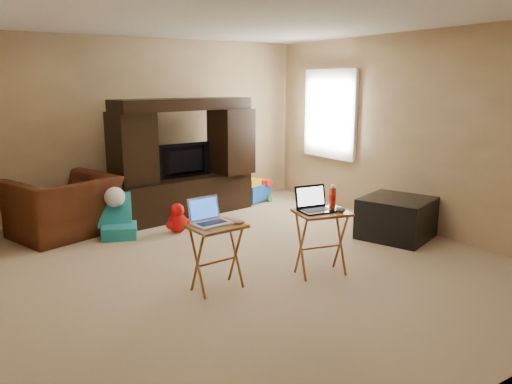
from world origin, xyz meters
TOP-DOWN VIEW (x-y plane):
  - floor at (0.00, 0.00)m, footprint 5.50×5.50m
  - ceiling at (0.00, 0.00)m, footprint 5.50×5.50m
  - wall_back at (0.00, 2.75)m, footprint 5.00×0.00m
  - wall_front at (0.00, -2.75)m, footprint 5.00×0.00m
  - wall_right at (2.50, 0.00)m, footprint 0.00×5.50m
  - window_pane at (2.48, 1.55)m, footprint 0.00×1.20m
  - window_frame at (2.46, 1.55)m, footprint 0.06×1.14m
  - entertainment_center at (0.28, 2.09)m, footprint 2.08×0.79m
  - television at (0.28, 2.05)m, footprint 0.85×0.16m
  - recliner at (-1.42, 2.00)m, footprint 1.40×1.31m
  - child_rocker at (-0.86, 1.57)m, footprint 0.55×0.58m
  - plush_toy at (-0.17, 1.39)m, footprint 0.34×0.29m
  - push_toy at (1.57, 2.26)m, footprint 0.61×0.53m
  - ottoman at (2.01, -0.27)m, footprint 0.99×0.99m
  - tray_table_left at (-0.60, -0.47)m, footprint 0.50×0.42m
  - tray_table_right at (0.44, -0.70)m, footprint 0.57×0.50m
  - laptop_left at (-0.63, -0.44)m, footprint 0.35×0.30m
  - laptop_right at (0.40, -0.68)m, footprint 0.37×0.32m
  - mouse_left at (-0.41, -0.54)m, footprint 0.12×0.14m
  - mouse_right at (0.57, -0.82)m, footprint 0.11×0.15m
  - water_bottle at (0.64, -0.62)m, footprint 0.06×0.06m

SIDE VIEW (x-z plane):
  - floor at x=0.00m, z-range 0.00..0.00m
  - plush_toy at x=-0.17m, z-range 0.00..0.38m
  - push_toy at x=1.57m, z-range 0.00..0.39m
  - ottoman at x=2.01m, z-range 0.00..0.50m
  - child_rocker at x=-0.86m, z-range 0.00..0.55m
  - tray_table_left at x=-0.60m, z-range 0.00..0.62m
  - tray_table_right at x=0.44m, z-range 0.00..0.65m
  - recliner at x=-1.42m, z-range 0.00..0.74m
  - mouse_left at x=-0.41m, z-range 0.62..0.67m
  - mouse_right at x=0.57m, z-range 0.65..0.70m
  - laptop_left at x=-0.63m, z-range 0.62..0.86m
  - water_bottle at x=0.64m, z-range 0.65..0.84m
  - laptop_right at x=0.40m, z-range 0.65..0.89m
  - television at x=0.28m, z-range 0.55..1.04m
  - entertainment_center at x=0.28m, z-range 0.00..1.66m
  - wall_back at x=0.00m, z-range -1.25..3.75m
  - wall_front at x=0.00m, z-range -1.25..3.75m
  - wall_right at x=2.50m, z-range -1.50..4.00m
  - window_pane at x=2.48m, z-range 0.80..2.00m
  - window_frame at x=2.46m, z-range 0.73..2.07m
  - ceiling at x=0.00m, z-range 2.50..2.50m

